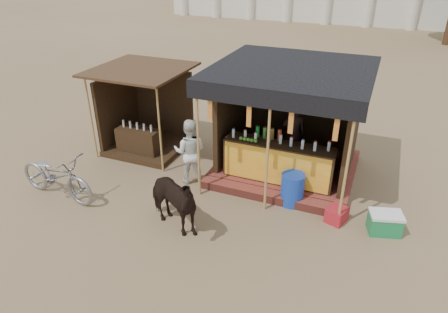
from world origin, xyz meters
TOP-DOWN VIEW (x-y plane):
  - ground at (0.00, 0.00)m, footprint 120.00×120.00m
  - main_stall at (1.00, 3.36)m, footprint 3.60×3.61m
  - secondary_stall at (-3.17, 3.24)m, footprint 2.40×2.40m
  - cow at (-0.55, 0.15)m, footprint 1.73×1.23m
  - motorbike at (-3.58, 0.20)m, footprint 2.21×0.94m
  - bystander at (-1.05, 2.00)m, footprint 0.94×0.81m
  - blue_barrel at (1.50, 2.00)m, footprint 0.69×0.69m
  - red_crate at (2.54, 1.71)m, footprint 0.49×0.53m
  - cooler at (3.50, 1.70)m, footprint 0.74×0.60m

SIDE VIEW (x-z plane):
  - ground at x=0.00m, z-range 0.00..0.00m
  - red_crate at x=2.54m, z-range 0.00..0.32m
  - cooler at x=3.50m, z-range 0.00..0.46m
  - blue_barrel at x=1.50m, z-range 0.00..0.75m
  - motorbike at x=-3.58m, z-range 0.00..1.13m
  - cow at x=-0.55m, z-range 0.00..1.33m
  - bystander at x=-1.05m, z-range 0.00..1.65m
  - secondary_stall at x=-3.17m, z-range -0.34..2.04m
  - main_stall at x=1.00m, z-range -0.37..2.41m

